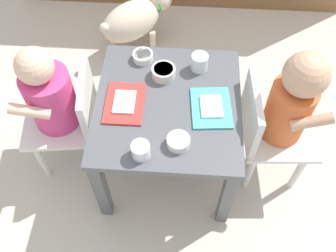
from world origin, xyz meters
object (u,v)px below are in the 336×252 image
object	(u,v)px
seated_child_right	(287,107)
water_cup_right	(199,63)
seated_child_left	(54,99)
cereal_bowl_left_side	(143,56)
food_tray_right	(211,107)
water_cup_left	(141,151)
veggie_bowl_near	(178,141)
dining_table	(168,115)
food_tray_left	(125,103)
dog	(135,19)
veggie_bowl_far	(164,72)

from	to	relation	value
seated_child_right	water_cup_right	xyz separation A→B (m)	(-0.32, 0.17, 0.03)
seated_child_left	cereal_bowl_left_side	distance (m)	0.38
food_tray_right	water_cup_left	xyz separation A→B (m)	(-0.23, -0.21, 0.02)
cereal_bowl_left_side	veggie_bowl_near	distance (m)	0.42
seated_child_right	water_cup_right	distance (m)	0.36
dining_table	water_cup_left	world-z (taller)	water_cup_left
seated_child_right	veggie_bowl_near	size ratio (longest dim) A/B	8.64
veggie_bowl_near	food_tray_right	bearing A→B (deg)	55.15
food_tray_left	dog	bearing A→B (deg)	94.83
water_cup_left	veggie_bowl_far	distance (m)	0.36
water_cup_left	water_cup_right	bearing A→B (deg)	65.38
veggie_bowl_near	veggie_bowl_far	distance (m)	0.31
seated_child_right	veggie_bowl_far	world-z (taller)	seated_child_right
dog	cereal_bowl_left_side	size ratio (longest dim) A/B	4.92
dog	water_cup_right	world-z (taller)	water_cup_right
food_tray_right	veggie_bowl_far	world-z (taller)	veggie_bowl_far
dog	veggie_bowl_near	distance (m)	0.97
seated_child_left	dog	bearing A→B (deg)	73.86
dog	water_cup_right	xyz separation A→B (m)	(0.33, -0.55, 0.26)
cereal_bowl_left_side	food_tray_left	bearing A→B (deg)	-100.85
dining_table	food_tray_right	distance (m)	0.18
cereal_bowl_left_side	seated_child_left	bearing A→B (deg)	-146.64
seated_child_left	dog	distance (m)	0.78
veggie_bowl_near	veggie_bowl_far	xyz separation A→B (m)	(-0.07, 0.30, 0.00)
dog	food_tray_right	bearing A→B (deg)	-63.03
dog	water_cup_left	size ratio (longest dim) A/B	6.20
food_tray_right	seated_child_right	bearing A→B (deg)	4.11
seated_child_right	water_cup_right	size ratio (longest dim) A/B	10.13
food_tray_right	water_cup_right	xyz separation A→B (m)	(-0.05, 0.19, 0.02)
veggie_bowl_far	water_cup_left	bearing A→B (deg)	-97.92
seated_child_left	water_cup_left	world-z (taller)	seated_child_left
dining_table	seated_child_right	xyz separation A→B (m)	(0.43, 0.00, 0.08)
veggie_bowl_near	veggie_bowl_far	bearing A→B (deg)	103.23
seated_child_left	veggie_bowl_near	size ratio (longest dim) A/B	8.31
seated_child_left	water_cup_right	distance (m)	0.57
cereal_bowl_left_side	veggie_bowl_near	size ratio (longest dim) A/B	1.01
cereal_bowl_left_side	seated_child_right	bearing A→B (deg)	-21.07
seated_child_left	food_tray_right	distance (m)	0.59
veggie_bowl_near	dog	bearing A→B (deg)	106.45
dog	veggie_bowl_far	world-z (taller)	veggie_bowl_far
dining_table	veggie_bowl_near	world-z (taller)	veggie_bowl_near
veggie_bowl_far	water_cup_right	bearing A→B (deg)	19.67
food_tray_left	veggie_bowl_near	distance (m)	0.26
seated_child_left	water_cup_right	size ratio (longest dim) A/B	9.74
food_tray_right	water_cup_left	size ratio (longest dim) A/B	3.08
veggie_bowl_far	seated_child_right	bearing A→B (deg)	-15.45
water_cup_right	veggie_bowl_near	distance (m)	0.36
food_tray_right	cereal_bowl_left_side	xyz separation A→B (m)	(-0.27, 0.23, 0.01)
dog	water_cup_right	size ratio (longest dim) A/B	5.85
seated_child_right	water_cup_right	world-z (taller)	seated_child_right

